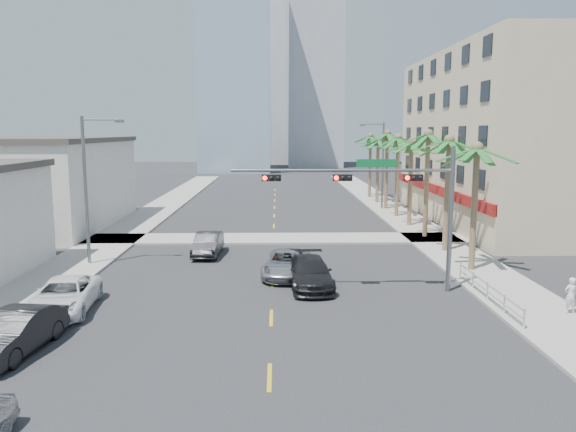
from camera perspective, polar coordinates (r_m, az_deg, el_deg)
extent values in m
plane|color=#262628|center=(21.29, -1.82, -13.82)|extent=(260.00, 260.00, 0.00)
cube|color=gray|center=(42.15, 15.06, -2.68)|extent=(4.00, 120.00, 0.15)
cube|color=gray|center=(42.30, -18.00, -2.77)|extent=(4.00, 120.00, 0.15)
cube|color=gray|center=(42.45, -1.48, -2.30)|extent=(80.00, 4.00, 0.15)
cube|color=beige|center=(54.23, 22.68, 7.31)|extent=(15.00, 28.00, 15.00)
cube|color=maroon|center=(51.90, 14.68, 2.68)|extent=(0.30, 28.00, 0.80)
cube|color=beige|center=(51.81, -23.60, 2.90)|extent=(11.00, 18.00, 7.20)
cube|color=#99B2C6|center=(116.06, -5.45, 16.46)|extent=(14.00, 14.00, 48.00)
cube|color=#ADADB2|center=(131.80, 2.81, 18.18)|extent=(12.00, 12.00, 60.00)
cube|color=#ADADB2|center=(145.28, -2.50, 13.71)|extent=(16.00, 16.00, 42.00)
cylinder|color=slate|center=(29.37, 16.17, -0.58)|extent=(0.24, 0.24, 7.20)
cylinder|color=slate|center=(27.93, 5.53, 4.64)|extent=(11.00, 0.16, 0.16)
cube|color=#0C662D|center=(28.16, 8.99, 5.32)|extent=(2.00, 0.05, 0.40)
cube|color=black|center=(28.43, 12.59, 3.83)|extent=(0.95, 0.28, 0.32)
sphere|color=#FF0C05|center=(28.20, 12.04, 3.81)|extent=(0.22, 0.22, 0.22)
cube|color=black|center=(27.81, 5.55, 3.90)|extent=(0.95, 0.28, 0.32)
sphere|color=#FF0C05|center=(27.61, 4.93, 3.87)|extent=(0.22, 0.22, 0.22)
cube|color=black|center=(27.62, -1.69, 3.90)|extent=(0.95, 0.28, 0.32)
sphere|color=#FF0C05|center=(27.46, -2.36, 3.87)|extent=(0.22, 0.22, 0.22)
cylinder|color=brown|center=(33.95, 18.37, 0.53)|extent=(0.36, 0.36, 7.20)
cylinder|color=brown|center=(38.82, 15.85, 1.88)|extent=(0.36, 0.36, 7.56)
cylinder|color=brown|center=(43.77, 13.89, 2.92)|extent=(0.36, 0.36, 7.92)
cylinder|color=brown|center=(48.83, 12.30, 3.12)|extent=(0.36, 0.36, 7.20)
cylinder|color=brown|center=(53.86, 11.03, 3.85)|extent=(0.36, 0.36, 7.56)
cylinder|color=brown|center=(58.93, 9.98, 4.45)|extent=(0.36, 0.36, 7.92)
cylinder|color=brown|center=(64.05, 9.08, 4.48)|extent=(0.36, 0.36, 7.20)
cylinder|color=brown|center=(69.15, 8.32, 4.94)|extent=(0.36, 0.36, 7.56)
cylinder|color=slate|center=(35.76, -19.86, 2.30)|extent=(0.20, 0.20, 9.00)
cylinder|color=slate|center=(35.24, -18.50, 9.29)|extent=(2.20, 0.12, 0.12)
cube|color=slate|center=(34.93, -16.75, 9.21)|extent=(0.50, 0.25, 0.18)
cylinder|color=slate|center=(58.81, 9.61, 4.98)|extent=(0.20, 0.20, 9.00)
cylinder|color=slate|center=(58.51, 8.64, 9.20)|extent=(2.20, 0.12, 0.12)
cube|color=slate|center=(58.33, 7.56, 9.12)|extent=(0.50, 0.25, 0.18)
cylinder|color=silver|center=(28.59, 19.62, -7.25)|extent=(0.08, 8.00, 0.08)
cylinder|color=silver|center=(28.50, 19.65, -6.57)|extent=(0.08, 8.00, 0.08)
cylinder|color=silver|center=(25.07, 22.86, -9.78)|extent=(0.08, 0.08, 1.00)
cylinder|color=silver|center=(26.82, 21.13, -8.49)|extent=(0.08, 0.08, 1.00)
cylinder|color=silver|center=(28.60, 19.61, -7.35)|extent=(0.08, 0.08, 1.00)
cylinder|color=silver|center=(30.41, 18.28, -6.34)|extent=(0.08, 0.08, 1.00)
cylinder|color=silver|center=(32.24, 17.11, -5.44)|extent=(0.08, 0.08, 1.00)
imported|color=black|center=(23.35, -25.90, -10.58)|extent=(2.28, 4.97, 1.58)
imported|color=white|center=(27.56, -21.82, -7.54)|extent=(2.94, 5.57, 1.49)
imported|color=black|center=(37.37, -8.15, -2.84)|extent=(1.73, 4.61, 1.50)
imported|color=#A5A4A9|center=(31.77, -0.15, -4.83)|extent=(3.03, 5.50, 1.46)
imported|color=black|center=(29.57, 2.27, -5.78)|extent=(2.38, 5.39, 1.54)
imported|color=white|center=(27.93, 26.78, -7.19)|extent=(0.64, 0.46, 1.62)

